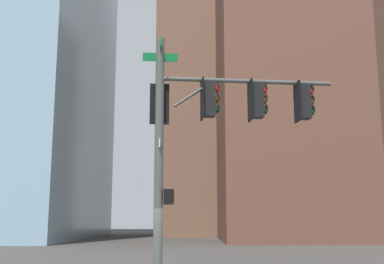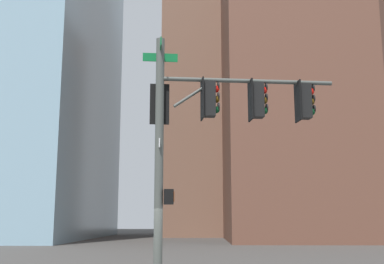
% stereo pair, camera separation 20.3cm
% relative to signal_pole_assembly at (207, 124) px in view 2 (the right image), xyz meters
% --- Properties ---
extents(signal_pole_assembly, '(1.26, 5.42, 7.26)m').
position_rel_signal_pole_assembly_xyz_m(signal_pole_assembly, '(0.00, 0.00, 0.00)').
color(signal_pole_assembly, '#4C514C').
rests_on(signal_pole_assembly, ground_plane).
extents(building_brick_nearside, '(22.32, 14.17, 55.16)m').
position_rel_signal_pole_assembly_xyz_m(building_brick_nearside, '(40.65, -9.61, 22.74)').
color(building_brick_nearside, brown).
rests_on(building_brick_nearside, ground_plane).
extents(building_brick_midblock, '(19.03, 14.69, 30.24)m').
position_rel_signal_pole_assembly_xyz_m(building_brick_midblock, '(43.88, -21.92, 10.27)').
color(building_brick_midblock, '#4C3328').
rests_on(building_brick_midblock, ground_plane).
extents(building_brick_farside, '(20.00, 17.13, 31.83)m').
position_rel_signal_pole_assembly_xyz_m(building_brick_farside, '(55.92, -3.34, 11.07)').
color(building_brick_farside, '#845B47').
rests_on(building_brick_farside, ground_plane).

